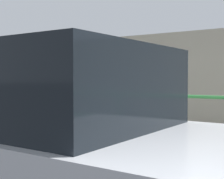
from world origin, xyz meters
TOP-DOWN VIEW (x-y plane):
  - sidewalk_curb at (0.00, 1.26)m, footprint 36.00×2.52m
  - parking_meter at (0.33, 0.34)m, footprint 0.18×0.20m
  - pedestrian_at_meter at (-0.16, 0.32)m, footprint 0.60×0.58m
  - parked_hatchback_silver at (0.54, -1.19)m, footprint 4.01×1.77m
  - background_railing at (-0.00, 2.33)m, footprint 24.06×0.06m
  - backdrop_wall at (0.00, 4.51)m, footprint 32.00×0.50m

SIDE VIEW (x-z plane):
  - sidewalk_curb at x=0.00m, z-range 0.00..0.16m
  - parked_hatchback_silver at x=0.54m, z-range 0.01..1.82m
  - background_railing at x=0.00m, z-range 0.39..1.49m
  - pedestrian_at_meter at x=-0.16m, z-range 0.26..1.88m
  - parking_meter at x=0.33m, z-range 0.49..1.88m
  - backdrop_wall at x=0.00m, z-range 0.00..2.69m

